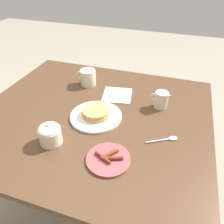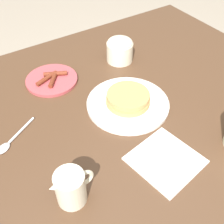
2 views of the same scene
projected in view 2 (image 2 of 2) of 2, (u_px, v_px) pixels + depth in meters
The scene contains 8 objects.
ground_plane at pixel (129, 220), 1.36m from camera, with size 8.00×8.00×0.00m, color gray.
dining_table at pixel (137, 135), 0.92m from camera, with size 1.11×0.99×0.75m.
pancake_plate at pixel (128, 101), 0.83m from camera, with size 0.24×0.24×0.04m.
side_plate_bacon at pixel (52, 79), 0.92m from camera, with size 0.17×0.17×0.02m.
creamer_pitcher at pixel (70, 187), 0.59m from camera, with size 0.10×0.07×0.09m.
sugar_bowl at pixel (120, 49), 0.98m from camera, with size 0.09×0.09×0.10m.
napkin at pixel (165, 160), 0.69m from camera, with size 0.18×0.18×0.01m.
spoon at pixel (10, 141), 0.73m from camera, with size 0.13×0.09×0.01m.
Camera 2 is at (-0.40, -0.47, 1.32)m, focal length 45.00 mm.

